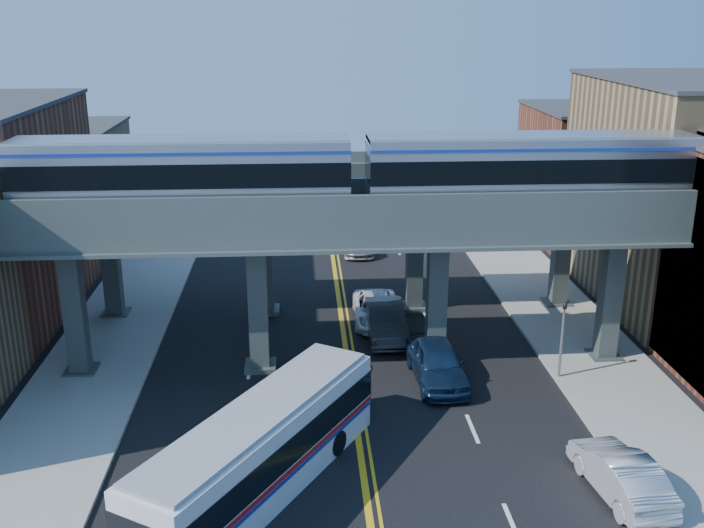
{
  "coord_description": "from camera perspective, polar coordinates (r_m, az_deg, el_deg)",
  "views": [
    {
      "loc": [
        -1.96,
        -24.71,
        15.53
      ],
      "look_at": [
        0.07,
        6.36,
        5.45
      ],
      "focal_mm": 40.0,
      "sensor_mm": 36.0,
      "label": 1
    }
  ],
  "objects": [
    {
      "name": "elevated_viaduct_near",
      "position": [
        34.0,
        -0.31,
        2.49
      ],
      "size": [
        52.0,
        3.6,
        7.4
      ],
      "color": "#3C4644",
      "rests_on": "ground"
    },
    {
      "name": "car_lane_d",
      "position": [
        52.95,
        0.47,
        1.72
      ],
      "size": [
        2.32,
        5.21,
        1.48
      ],
      "primitive_type": "imported",
      "rotation": [
        0.0,
        0.0,
        -0.05
      ],
      "color": "#A1A2A6",
      "rests_on": "ground"
    },
    {
      "name": "building_west_c",
      "position": [
        57.37,
        -20.51,
        5.21
      ],
      "size": [
        8.0,
        10.0,
        8.0
      ],
      "primitive_type": "cube",
      "color": "olive",
      "rests_on": "ground"
    },
    {
      "name": "elevated_viaduct_far",
      "position": [
        40.78,
        -0.9,
        5.1
      ],
      "size": [
        52.0,
        3.6,
        7.4
      ],
      "color": "#3C4644",
      "rests_on": "ground"
    },
    {
      "name": "sidewalk_east",
      "position": [
        40.31,
        16.15,
        -5.35
      ],
      "size": [
        5.0,
        70.0,
        0.16
      ],
      "primitive_type": "cube",
      "color": "gray",
      "rests_on": "ground"
    },
    {
      "name": "car_lane_a",
      "position": [
        34.69,
        6.22,
        -7.14
      ],
      "size": [
        2.37,
        5.31,
        1.78
      ],
      "primitive_type": "imported",
      "rotation": [
        0.0,
        0.0,
        0.05
      ],
      "color": "#10223C",
      "rests_on": "ground"
    },
    {
      "name": "stop_sign",
      "position": [
        31.02,
        0.83,
        -8.41
      ],
      "size": [
        0.76,
        0.09,
        2.63
      ],
      "color": "slate",
      "rests_on": "ground"
    },
    {
      "name": "building_east_c",
      "position": [
        58.52,
        16.9,
        6.31
      ],
      "size": [
        8.0,
        10.0,
        9.0
      ],
      "primitive_type": "cube",
      "color": "brown",
      "rests_on": "ground"
    },
    {
      "name": "ground",
      "position": [
        29.25,
        0.69,
        -14.13
      ],
      "size": [
        120.0,
        120.0,
        0.0
      ],
      "primitive_type": "plane",
      "color": "black",
      "rests_on": "ground"
    },
    {
      "name": "car_lane_b",
      "position": [
        39.1,
        2.47,
        -4.12
      ],
      "size": [
        1.84,
        5.21,
        1.71
      ],
      "primitive_type": "imported",
      "rotation": [
        0.0,
        0.0,
        0.0
      ],
      "color": "#313134",
      "rests_on": "ground"
    },
    {
      "name": "traffic_signal",
      "position": [
        35.25,
        15.06,
        -4.75
      ],
      "size": [
        0.15,
        0.18,
        4.1
      ],
      "color": "slate",
      "rests_on": "ground"
    },
    {
      "name": "building_east_b",
      "position": [
        46.55,
        22.51,
        4.76
      ],
      "size": [
        8.0,
        14.0,
        12.0
      ],
      "primitive_type": "cube",
      "color": "olive",
      "rests_on": "ground"
    },
    {
      "name": "car_parked_curb",
      "position": [
        28.55,
        18.96,
        -14.25
      ],
      "size": [
        2.23,
        4.92,
        1.56
      ],
      "primitive_type": "imported",
      "rotation": [
        0.0,
        0.0,
        3.27
      ],
      "color": "#AEAEB3",
      "rests_on": "ground"
    },
    {
      "name": "transit_train",
      "position": [
        34.73,
        12.76,
        6.86
      ],
      "size": [
        43.37,
        2.72,
        3.16
      ],
      "color": "black",
      "rests_on": "elevated_viaduct_near"
    },
    {
      "name": "transit_bus",
      "position": [
        27.08,
        -6.68,
        -13.37
      ],
      "size": [
        8.17,
        11.01,
        2.93
      ],
      "rotation": [
        0.0,
        0.0,
        1.01
      ],
      "color": "silver",
      "rests_on": "ground"
    },
    {
      "name": "sidewalk_west",
      "position": [
        39.17,
        -17.62,
        -6.19
      ],
      "size": [
        5.0,
        70.0,
        0.16
      ],
      "primitive_type": "cube",
      "color": "gray",
      "rests_on": "ground"
    },
    {
      "name": "car_lane_c",
      "position": [
        40.95,
        1.78,
        -3.3
      ],
      "size": [
        2.45,
        5.1,
        1.4
      ],
      "primitive_type": "imported",
      "rotation": [
        0.0,
        0.0,
        -0.02
      ],
      "color": "white",
      "rests_on": "ground"
    }
  ]
}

